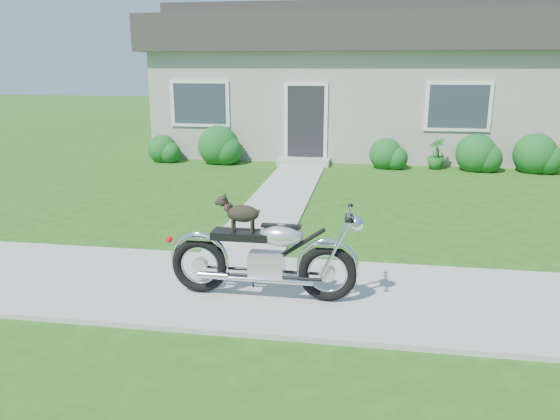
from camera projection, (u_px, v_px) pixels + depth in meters
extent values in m
plane|color=#235114|center=(342.00, 296.00, 6.47)|extent=(80.00, 80.00, 0.00)
cube|color=#9E9B93|center=(342.00, 294.00, 6.46)|extent=(24.00, 2.20, 0.04)
cube|color=#9E9B93|center=(283.00, 194.00, 11.46)|extent=(1.20, 8.00, 0.03)
cube|color=#AEA79D|center=(363.00, 102.00, 17.52)|extent=(12.00, 6.00, 3.00)
cube|color=#2D2B28|center=(366.00, 36.00, 17.00)|extent=(12.60, 6.60, 1.00)
cube|color=#2D2B28|center=(367.00, 13.00, 16.82)|extent=(12.60, 2.00, 0.60)
cube|color=black|center=(306.00, 125.00, 14.98)|extent=(1.00, 0.06, 2.10)
cube|color=#9E9B93|center=(304.00, 162.00, 14.90)|extent=(1.40, 0.70, 0.16)
cube|color=#2D3847|center=(200.00, 103.00, 15.31)|extent=(1.70, 0.05, 1.30)
cube|color=#2D3847|center=(458.00, 106.00, 14.21)|extent=(1.70, 0.05, 1.30)
sphere|color=#16541C|center=(386.00, 154.00, 14.37)|extent=(0.86, 0.86, 0.86)
sphere|color=#16541C|center=(535.00, 155.00, 13.77)|extent=(1.07, 1.07, 1.07)
sphere|color=#16541C|center=(476.00, 154.00, 13.99)|extent=(1.03, 1.03, 1.03)
sphere|color=#16541C|center=(218.00, 146.00, 15.05)|extent=(1.13, 1.13, 1.13)
sphere|color=#16541C|center=(163.00, 149.00, 15.34)|extent=(0.82, 0.82, 0.82)
imported|color=#1D4F15|center=(233.00, 152.00, 15.08)|extent=(0.70, 0.65, 0.64)
imported|color=#1A5F1C|center=(436.00, 154.00, 14.20)|extent=(0.62, 0.62, 0.80)
torus|color=black|center=(327.00, 273.00, 6.15)|extent=(0.67, 0.11, 0.67)
torus|color=black|center=(200.00, 265.00, 6.39)|extent=(0.67, 0.11, 0.67)
cube|color=silver|center=(267.00, 265.00, 6.25)|extent=(0.40, 0.24, 0.30)
ellipsoid|color=silver|center=(281.00, 235.00, 6.13)|extent=(0.51, 0.29, 0.26)
cube|color=black|center=(241.00, 235.00, 6.21)|extent=(0.65, 0.26, 0.09)
cube|color=silver|center=(328.00, 245.00, 6.06)|extent=(0.30, 0.14, 0.03)
cube|color=silver|center=(199.00, 238.00, 6.31)|extent=(0.30, 0.14, 0.03)
cylinder|color=silver|center=(349.00, 213.00, 5.93)|extent=(0.03, 0.60, 0.03)
sphere|color=silver|center=(356.00, 223.00, 5.95)|extent=(0.17, 0.17, 0.17)
cylinder|color=silver|center=(264.00, 280.00, 6.16)|extent=(1.10, 0.07, 0.06)
ellipsoid|color=black|center=(243.00, 214.00, 6.14)|extent=(0.38, 0.18, 0.20)
sphere|color=black|center=(223.00, 201.00, 6.14)|extent=(0.12, 0.12, 0.12)
cylinder|color=black|center=(234.00, 223.00, 6.23)|extent=(0.03, 0.03, 0.15)
cylinder|color=black|center=(233.00, 225.00, 6.15)|extent=(0.03, 0.03, 0.15)
cylinder|color=black|center=(253.00, 224.00, 6.20)|extent=(0.03, 0.03, 0.15)
cylinder|color=black|center=(252.00, 226.00, 6.11)|extent=(0.03, 0.03, 0.15)
torus|color=#AF2E5E|center=(227.00, 206.00, 6.15)|extent=(0.06, 0.10, 0.10)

